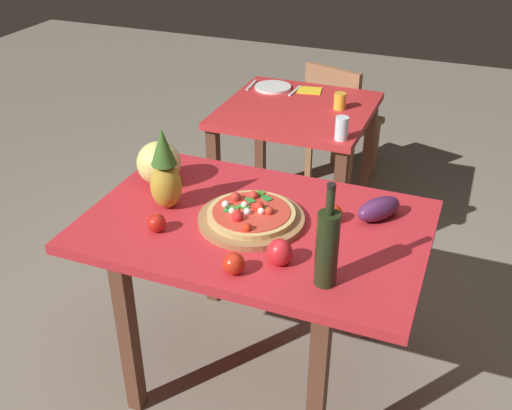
# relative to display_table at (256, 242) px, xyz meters

# --- Properties ---
(ground_plane) EXTENTS (10.00, 10.00, 0.00)m
(ground_plane) POSITION_rel_display_table_xyz_m (0.00, 0.00, -0.69)
(ground_plane) COLOR gray
(display_table) EXTENTS (1.32, 0.87, 0.78)m
(display_table) POSITION_rel_display_table_xyz_m (0.00, 0.00, 0.00)
(display_table) COLOR brown
(display_table) RESTS_ON ground_plane
(background_table) EXTENTS (0.82, 0.83, 0.78)m
(background_table) POSITION_rel_display_table_xyz_m (-0.23, 1.22, -0.04)
(background_table) COLOR brown
(background_table) RESTS_ON ground_plane
(dining_chair) EXTENTS (0.50, 0.50, 0.85)m
(dining_chair) POSITION_rel_display_table_xyz_m (-0.14, 1.86, -0.20)
(dining_chair) COLOR #976841
(dining_chair) RESTS_ON ground_plane
(pizza_board) EXTENTS (0.42, 0.42, 0.02)m
(pizza_board) POSITION_rel_display_table_xyz_m (-0.01, -0.01, 0.11)
(pizza_board) COLOR #976841
(pizza_board) RESTS_ON display_table
(pizza) EXTENTS (0.34, 0.34, 0.06)m
(pizza) POSITION_rel_display_table_xyz_m (-0.02, -0.01, 0.13)
(pizza) COLOR tan
(pizza) RESTS_ON pizza_board
(wine_bottle) EXTENTS (0.08, 0.08, 0.38)m
(wine_bottle) POSITION_rel_display_table_xyz_m (0.36, -0.27, 0.24)
(wine_bottle) COLOR black
(wine_bottle) RESTS_ON display_table
(pineapple_left) EXTENTS (0.13, 0.13, 0.34)m
(pineapple_left) POSITION_rel_display_table_xyz_m (-0.38, -0.02, 0.25)
(pineapple_left) COLOR #AF8D2D
(pineapple_left) RESTS_ON display_table
(melon) EXTENTS (0.19, 0.19, 0.19)m
(melon) POSITION_rel_display_table_xyz_m (-0.50, 0.14, 0.19)
(melon) COLOR #DFD574
(melon) RESTS_ON display_table
(bell_pepper) EXTENTS (0.09, 0.09, 0.10)m
(bell_pepper) POSITION_rel_display_table_xyz_m (0.18, -0.22, 0.14)
(bell_pepper) COLOR red
(bell_pepper) RESTS_ON display_table
(eggplant) EXTENTS (0.19, 0.21, 0.09)m
(eggplant) POSITION_rel_display_table_xyz_m (0.44, 0.20, 0.14)
(eggplant) COLOR #4E224F
(eggplant) RESTS_ON display_table
(tomato_by_bottle) EXTENTS (0.07, 0.07, 0.07)m
(tomato_by_bottle) POSITION_rel_display_table_xyz_m (-0.32, -0.20, 0.13)
(tomato_by_bottle) COLOR red
(tomato_by_bottle) RESTS_ON display_table
(tomato_near_board) EXTENTS (0.08, 0.08, 0.08)m
(tomato_near_board) POSITION_rel_display_table_xyz_m (0.05, -0.33, 0.13)
(tomato_near_board) COLOR red
(tomato_near_board) RESTS_ON display_table
(tomato_at_corner) EXTENTS (0.07, 0.07, 0.07)m
(tomato_at_corner) POSITION_rel_display_table_xyz_m (0.28, 0.11, 0.13)
(tomato_at_corner) COLOR red
(tomato_at_corner) RESTS_ON display_table
(drinking_glass_juice) EXTENTS (0.07, 0.07, 0.09)m
(drinking_glass_juice) POSITION_rel_display_table_xyz_m (0.00, 1.27, 0.14)
(drinking_glass_juice) COLOR gold
(drinking_glass_juice) RESTS_ON background_table
(drinking_glass_water) EXTENTS (0.07, 0.07, 0.12)m
(drinking_glass_water) POSITION_rel_display_table_xyz_m (0.11, 0.88, 0.15)
(drinking_glass_water) COLOR silver
(drinking_glass_water) RESTS_ON background_table
(dinner_plate) EXTENTS (0.22, 0.22, 0.02)m
(dinner_plate) POSITION_rel_display_table_xyz_m (-0.46, 1.45, 0.10)
(dinner_plate) COLOR white
(dinner_plate) RESTS_ON background_table
(fork_utensil) EXTENTS (0.03, 0.18, 0.01)m
(fork_utensil) POSITION_rel_display_table_xyz_m (-0.60, 1.45, 0.10)
(fork_utensil) COLOR silver
(fork_utensil) RESTS_ON background_table
(knife_utensil) EXTENTS (0.03, 0.18, 0.01)m
(knife_utensil) POSITION_rel_display_table_xyz_m (-0.32, 1.45, 0.10)
(knife_utensil) COLOR silver
(knife_utensil) RESTS_ON background_table
(napkin_folded) EXTENTS (0.16, 0.14, 0.01)m
(napkin_folded) POSITION_rel_display_table_xyz_m (-0.24, 1.49, 0.10)
(napkin_folded) COLOR yellow
(napkin_folded) RESTS_ON background_table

